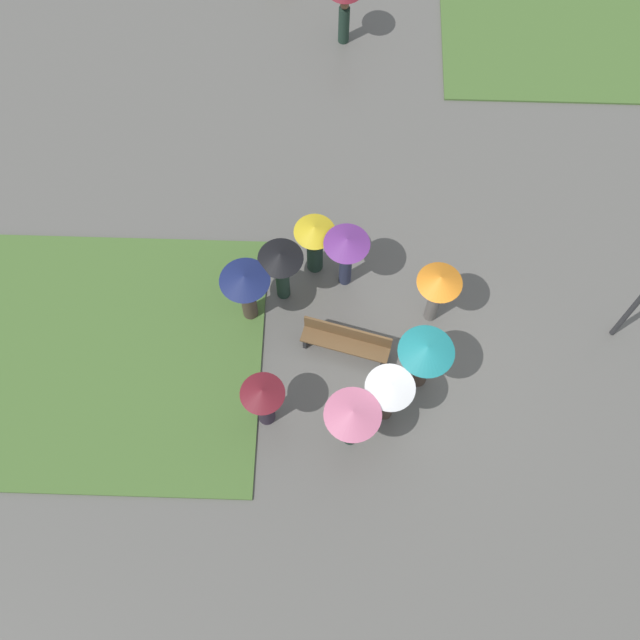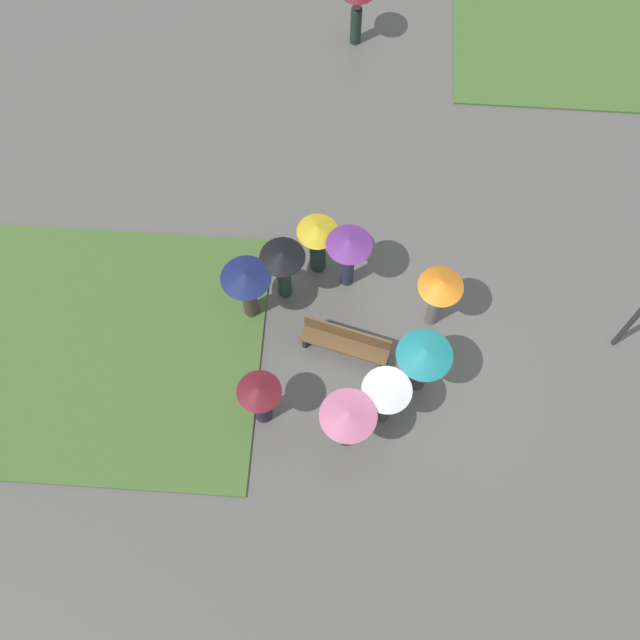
{
  "view_description": "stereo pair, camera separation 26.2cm",
  "coord_description": "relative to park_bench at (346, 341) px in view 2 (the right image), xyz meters",
  "views": [
    {
      "loc": [
        -1.83,
        -6.47,
        16.73
      ],
      "look_at": [
        -2.05,
        0.71,
        0.86
      ],
      "focal_mm": 45.0,
      "sensor_mm": 36.0,
      "label": 1
    },
    {
      "loc": [
        -1.57,
        -6.46,
        16.73
      ],
      "look_at": [
        -2.05,
        0.71,
        0.86
      ],
      "focal_mm": 45.0,
      "sensor_mm": 36.0,
      "label": 2
    }
  ],
  "objects": [
    {
      "name": "ground_plane",
      "position": [
        1.46,
        -0.41,
        -0.48
      ],
      "size": [
        90.0,
        90.0,
        0.0
      ],
      "primitive_type": "plane",
      "color": "#66635E"
    },
    {
      "name": "lawn_patch_near",
      "position": [
        -5.3,
        -0.4,
        -0.45
      ],
      "size": [
        6.84,
        6.16,
        0.06
      ],
      "color": "#4C7033",
      "rests_on": "ground_plane"
    },
    {
      "name": "park_bench",
      "position": [
        0.0,
        0.0,
        0.0
      ],
      "size": [
        2.02,
        0.9,
        0.9
      ],
      "rotation": [
        0.0,
        0.0,
        -0.25
      ],
      "color": "brown",
      "rests_on": "ground_plane"
    },
    {
      "name": "crowd_person_pink",
      "position": [
        0.13,
        -2.09,
        1.0
      ],
      "size": [
        1.16,
        1.16,
        1.9
      ],
      "rotation": [
        0.0,
        0.0,
        3.2
      ],
      "color": "#1E3328",
      "rests_on": "ground_plane"
    },
    {
      "name": "crowd_person_teal",
      "position": [
        1.61,
        -0.69,
        0.89
      ],
      "size": [
        1.18,
        1.18,
        1.87
      ],
      "rotation": [
        0.0,
        0.0,
        2.06
      ],
      "color": "#47382D",
      "rests_on": "ground_plane"
    },
    {
      "name": "crowd_person_navy",
      "position": [
        -2.19,
        0.79,
        0.86
      ],
      "size": [
        1.09,
        1.09,
        1.88
      ],
      "rotation": [
        0.0,
        0.0,
        0.53
      ],
      "color": "#47382D",
      "rests_on": "ground_plane"
    },
    {
      "name": "crowd_person_purple",
      "position": [
        -0.05,
        1.74,
        0.94
      ],
      "size": [
        1.02,
        1.02,
        1.9
      ],
      "rotation": [
        0.0,
        0.0,
        2.73
      ],
      "color": "#282D47",
      "rests_on": "ground_plane"
    },
    {
      "name": "crowd_person_orange",
      "position": [
        1.92,
        0.87,
        0.97
      ],
      "size": [
        0.98,
        0.98,
        1.92
      ],
      "rotation": [
        0.0,
        0.0,
        2.43
      ],
      "color": "slate",
      "rests_on": "ground_plane"
    },
    {
      "name": "crowd_person_yellow",
      "position": [
        -0.76,
        2.09,
        0.67
      ],
      "size": [
        0.92,
        0.92,
        1.78
      ],
      "rotation": [
        0.0,
        0.0,
        3.11
      ],
      "color": "#1E3328",
      "rests_on": "ground_plane"
    },
    {
      "name": "crowd_person_white",
      "position": [
        0.87,
        -1.49,
        0.81
      ],
      "size": [
        1.03,
        1.03,
        1.81
      ],
      "rotation": [
        0.0,
        0.0,
        0.95
      ],
      "color": "#47382D",
      "rests_on": "ground_plane"
    },
    {
      "name": "crowd_person_maroon",
      "position": [
        -1.68,
        -1.67,
        0.66
      ],
      "size": [
        0.92,
        0.92,
        1.75
      ],
      "rotation": [
        0.0,
        0.0,
        1.83
      ],
      "color": "#2D2333",
      "rests_on": "ground_plane"
    },
    {
      "name": "crowd_person_black",
      "position": [
        -1.47,
        1.34,
        0.88
      ],
      "size": [
        0.99,
        0.99,
        1.89
      ],
      "rotation": [
        0.0,
        0.0,
        4.29
      ],
      "color": "#1E3328",
      "rests_on": "ground_plane"
    },
    {
      "name": "lone_walker_mid_plaza",
      "position": [
        -0.22,
        9.07,
        0.94
      ],
      "size": [
        0.93,
        0.93,
        1.96
      ],
      "rotation": [
        0.0,
        0.0,
        1.23
      ],
      "color": "#1E3328",
      "rests_on": "ground_plane"
    }
  ]
}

